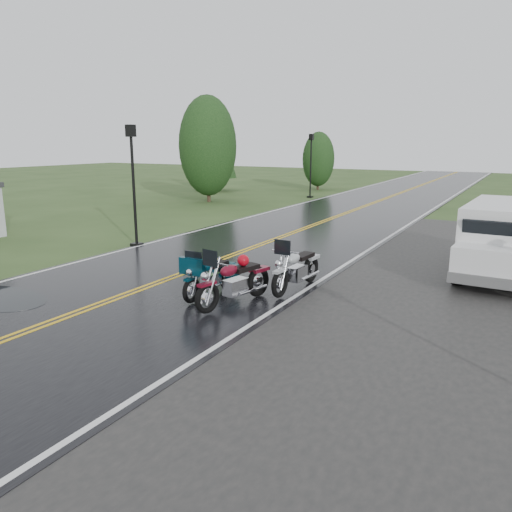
{
  "coord_description": "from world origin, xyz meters",
  "views": [
    {
      "loc": [
        8.69,
        -8.61,
        3.79
      ],
      "look_at": [
        2.8,
        2.0,
        1.0
      ],
      "focal_mm": 35.0,
      "sensor_mm": 36.0,
      "label": 1
    }
  ],
  "objects": [
    {
      "name": "ground",
      "position": [
        0.0,
        0.0,
        0.0
      ],
      "size": [
        120.0,
        120.0,
        0.0
      ],
      "primitive_type": "plane",
      "color": "#2D471E",
      "rests_on": "ground"
    },
    {
      "name": "pine_left_far",
      "position": [
        -12.95,
        24.32,
        2.95
      ],
      "size": [
        2.83,
        2.83,
        5.89
      ],
      "primitive_type": null,
      "color": "#1E3D19",
      "rests_on": "ground"
    },
    {
      "name": "van_white",
      "position": [
        7.16,
        5.33,
        1.06
      ],
      "size": [
        2.24,
        5.47,
        2.12
      ],
      "primitive_type": null,
      "rotation": [
        0.0,
        0.0,
        -0.04
      ],
      "color": "silver",
      "rests_on": "ground"
    },
    {
      "name": "lamp_post_near_left",
      "position": [
        -4.01,
        5.12,
        2.21
      ],
      "size": [
        0.38,
        0.38,
        4.43
      ],
      "primitive_type": null,
      "color": "black",
      "rests_on": "ground"
    },
    {
      "name": "motorcycle_silver",
      "position": [
        3.53,
        1.87,
        0.7
      ],
      "size": [
        0.98,
        2.42,
        1.4
      ],
      "primitive_type": null,
      "rotation": [
        0.0,
        0.0,
        -0.05
      ],
      "color": "#A5A9AD",
      "rests_on": "ground"
    },
    {
      "name": "lamp_post_far_left",
      "position": [
        -4.8,
        23.37,
        2.17
      ],
      "size": [
        0.37,
        0.37,
        4.34
      ],
      "primitive_type": null,
      "color": "black",
      "rests_on": "ground"
    },
    {
      "name": "motorcycle_red",
      "position": [
        2.64,
        0.07,
        0.7
      ],
      "size": [
        1.33,
        2.51,
        1.41
      ],
      "primitive_type": null,
      "rotation": [
        0.0,
        0.0,
        -0.2
      ],
      "color": "maroon",
      "rests_on": "ground"
    },
    {
      "name": "tree_left_mid",
      "position": [
        -9.54,
        17.96,
        2.83
      ],
      "size": [
        3.63,
        3.63,
        5.67
      ],
      "primitive_type": null,
      "color": "#1E3D19",
      "rests_on": "ground"
    },
    {
      "name": "motorcycle_teal",
      "position": [
        1.89,
        0.5,
        0.62
      ],
      "size": [
        0.78,
        2.11,
        1.24
      ],
      "primitive_type": null,
      "rotation": [
        0.0,
        0.0,
        -0.01
      ],
      "color": "#052A38",
      "rests_on": "ground"
    },
    {
      "name": "road",
      "position": [
        0.0,
        10.0,
        0.02
      ],
      "size": [
        8.0,
        100.0,
        0.04
      ],
      "primitive_type": "cube",
      "color": "black",
      "rests_on": "ground"
    },
    {
      "name": "tree_left_far",
      "position": [
        -6.56,
        29.07,
        1.95
      ],
      "size": [
        2.54,
        2.54,
        3.9
      ],
      "primitive_type": null,
      "color": "#1E3D19",
      "rests_on": "ground"
    }
  ]
}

